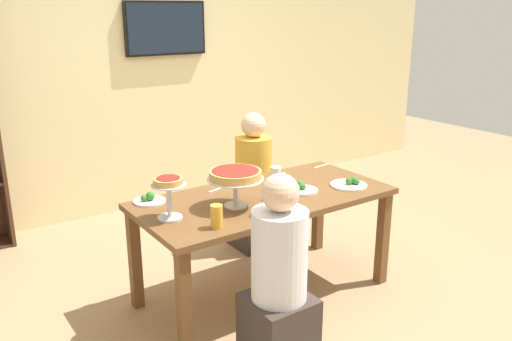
% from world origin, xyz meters
% --- Properties ---
extents(ground_plane, '(12.00, 12.00, 0.00)m').
position_xyz_m(ground_plane, '(0.00, 0.00, 0.00)').
color(ground_plane, '#9E7A56').
extents(rear_partition, '(8.00, 0.12, 2.80)m').
position_xyz_m(rear_partition, '(0.00, 2.20, 1.40)').
color(rear_partition, beige).
rests_on(rear_partition, ground_plane).
extents(dining_table, '(1.73, 0.83, 0.74)m').
position_xyz_m(dining_table, '(0.00, 0.00, 0.65)').
color(dining_table, brown).
rests_on(dining_table, ground_plane).
extents(television, '(0.83, 0.05, 0.51)m').
position_xyz_m(television, '(0.33, 2.11, 1.76)').
color(television, black).
extents(diner_far_right, '(0.34, 0.34, 1.15)m').
position_xyz_m(diner_far_right, '(0.39, 0.70, 0.49)').
color(diner_far_right, '#382D28').
rests_on(diner_far_right, ground_plane).
extents(diner_near_left, '(0.34, 0.34, 1.15)m').
position_xyz_m(diner_near_left, '(-0.41, -0.71, 0.49)').
color(diner_near_left, '#382D28').
rests_on(diner_near_left, ground_plane).
extents(deep_dish_pizza_stand, '(0.36, 0.36, 0.24)m').
position_xyz_m(deep_dish_pizza_stand, '(-0.27, -0.07, 0.94)').
color(deep_dish_pizza_stand, silver).
rests_on(deep_dish_pizza_stand, dining_table).
extents(personal_pizza_stand, '(0.21, 0.21, 0.26)m').
position_xyz_m(personal_pizza_stand, '(-0.70, -0.01, 0.93)').
color(personal_pizza_stand, silver).
rests_on(personal_pizza_stand, dining_table).
extents(salad_plate_near_diner, '(0.26, 0.26, 0.07)m').
position_xyz_m(salad_plate_near_diner, '(0.61, -0.19, 0.76)').
color(salad_plate_near_diner, white).
rests_on(salad_plate_near_diner, dining_table).
extents(salad_plate_far_diner, '(0.21, 0.21, 0.06)m').
position_xyz_m(salad_plate_far_diner, '(0.26, -0.07, 0.76)').
color(salad_plate_far_diner, white).
rests_on(salad_plate_far_diner, dining_table).
extents(salad_plate_spare, '(0.21, 0.21, 0.07)m').
position_xyz_m(salad_plate_spare, '(-0.69, 0.32, 0.76)').
color(salad_plate_spare, white).
rests_on(salad_plate_spare, dining_table).
extents(beer_glass_amber_tall, '(0.08, 0.08, 0.14)m').
position_xyz_m(beer_glass_amber_tall, '(-0.19, -0.30, 0.81)').
color(beer_glass_amber_tall, gold).
rests_on(beer_glass_amber_tall, dining_table).
extents(beer_glass_amber_short, '(0.07, 0.07, 0.14)m').
position_xyz_m(beer_glass_amber_short, '(-0.05, -0.34, 0.81)').
color(beer_glass_amber_short, gold).
rests_on(beer_glass_amber_short, dining_table).
extents(beer_glass_amber_spare, '(0.07, 0.07, 0.14)m').
position_xyz_m(beer_glass_amber_spare, '(-0.54, -0.29, 0.81)').
color(beer_glass_amber_spare, gold).
rests_on(beer_glass_amber_spare, dining_table).
extents(water_glass_clear_near, '(0.08, 0.08, 0.12)m').
position_xyz_m(water_glass_clear_near, '(0.22, 0.17, 0.80)').
color(water_glass_clear_near, white).
rests_on(water_glass_clear_near, dining_table).
extents(cutlery_fork_near, '(0.18, 0.05, 0.00)m').
position_xyz_m(cutlery_fork_near, '(0.78, 0.30, 0.74)').
color(cutlery_fork_near, silver).
rests_on(cutlery_fork_near, dining_table).
extents(cutlery_knife_near, '(0.18, 0.06, 0.00)m').
position_xyz_m(cutlery_knife_near, '(0.34, 0.30, 0.74)').
color(cutlery_knife_near, silver).
rests_on(cutlery_knife_near, dining_table).
extents(cutlery_fork_far, '(0.18, 0.06, 0.00)m').
position_xyz_m(cutlery_fork_far, '(-0.19, 0.29, 0.74)').
color(cutlery_fork_far, silver).
rests_on(cutlery_fork_far, dining_table).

